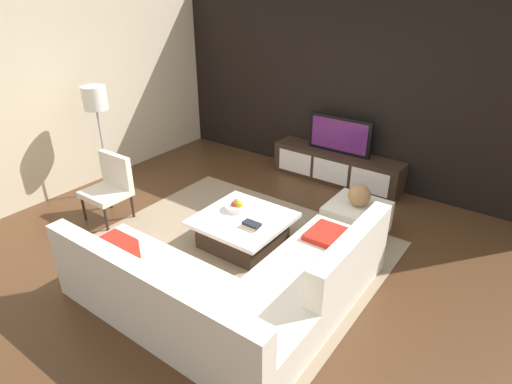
% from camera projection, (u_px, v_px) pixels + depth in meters
% --- Properties ---
extents(ground_plane, '(14.00, 14.00, 0.00)m').
position_uv_depth(ground_plane, '(245.00, 251.00, 5.14)').
color(ground_plane, '#4C301C').
extents(feature_wall_back, '(6.40, 0.12, 2.80)m').
position_uv_depth(feature_wall_back, '(352.00, 91.00, 6.45)').
color(feature_wall_back, black).
rests_on(feature_wall_back, ground).
extents(side_wall_left, '(0.12, 5.20, 2.80)m').
position_uv_depth(side_wall_left, '(80.00, 93.00, 6.33)').
color(side_wall_left, beige).
rests_on(side_wall_left, ground).
extents(area_rug, '(3.34, 2.66, 0.01)m').
position_uv_depth(area_rug, '(238.00, 247.00, 5.19)').
color(area_rug, gray).
rests_on(area_rug, ground).
extents(media_console, '(2.07, 0.45, 0.50)m').
position_uv_depth(media_console, '(337.00, 167.00, 6.75)').
color(media_console, '#332319').
rests_on(media_console, ground).
extents(television, '(1.01, 0.06, 0.57)m').
position_uv_depth(television, '(340.00, 135.00, 6.51)').
color(television, black).
rests_on(television, media_console).
extents(sectional_couch, '(2.54, 2.34, 0.81)m').
position_uv_depth(sectional_couch, '(231.00, 288.00, 4.09)').
color(sectional_couch, silver).
rests_on(sectional_couch, ground).
extents(coffee_table, '(1.03, 1.01, 0.38)m').
position_uv_depth(coffee_table, '(243.00, 230.00, 5.17)').
color(coffee_table, '#332319').
rests_on(coffee_table, ground).
extents(accent_chair_near, '(0.56, 0.50, 0.87)m').
position_uv_depth(accent_chair_near, '(110.00, 183.00, 5.66)').
color(accent_chair_near, '#332319').
rests_on(accent_chair_near, ground).
extents(floor_lamp, '(0.33, 0.33, 1.61)m').
position_uv_depth(floor_lamp, '(96.00, 105.00, 5.89)').
color(floor_lamp, '#A5A5AA').
rests_on(floor_lamp, ground).
extents(ottoman, '(0.70, 0.70, 0.40)m').
position_uv_depth(ottoman, '(356.00, 219.00, 5.41)').
color(ottoman, silver).
rests_on(ottoman, ground).
extents(fruit_bowl, '(0.28, 0.28, 0.14)m').
position_uv_depth(fruit_bowl, '(236.00, 206.00, 5.23)').
color(fruit_bowl, silver).
rests_on(fruit_bowl, coffee_table).
extents(decorative_ball, '(0.28, 0.28, 0.28)m').
position_uv_depth(decorative_ball, '(359.00, 195.00, 5.26)').
color(decorative_ball, '#997247').
rests_on(decorative_ball, ottoman).
extents(book_stack, '(0.21, 0.12, 0.07)m').
position_uv_depth(book_stack, '(251.00, 225.00, 4.87)').
color(book_stack, '#CCB78C').
rests_on(book_stack, coffee_table).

